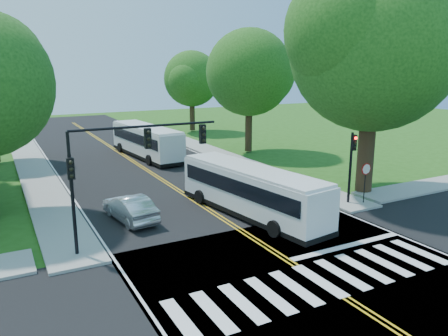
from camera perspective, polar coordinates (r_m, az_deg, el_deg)
ground at (r=18.93m, az=11.32°, el=-13.64°), size 140.00×140.00×0.00m
road at (r=33.86m, az=-8.27°, el=-1.44°), size 14.00×96.00×0.01m
cross_road at (r=18.93m, az=11.32°, el=-13.62°), size 60.00×12.00×0.01m
center_line at (r=37.55m, az=-10.36°, el=-0.06°), size 0.36×70.00×0.01m
edge_line_w at (r=36.15m, az=-20.66°, el=-1.21°), size 0.12×70.00×0.01m
edge_line_e at (r=40.07m, az=-1.08°, el=0.99°), size 0.12×70.00×0.01m
crosswalk at (r=18.59m, az=12.32°, el=-14.16°), size 12.60×3.00×0.01m
stop_bar at (r=22.16m, az=15.80°, el=-9.75°), size 6.60×0.40×0.01m
sidewalk_nw at (r=38.91m, az=-23.45°, el=-0.39°), size 2.60×40.00×0.15m
sidewalk_ne at (r=43.34m, az=-1.11°, el=2.00°), size 2.60×40.00×0.15m
tree_ne_big at (r=30.36m, az=18.97°, el=14.67°), size 10.80×10.80×14.91m
tree_east_mid at (r=43.21m, az=3.33°, el=12.34°), size 8.40×8.40×11.93m
tree_east_far at (r=57.90m, az=-4.25°, el=11.54°), size 7.20×7.20×10.34m
signal_nw at (r=20.41m, az=-12.98°, el=1.30°), size 7.15×0.46×5.66m
signal_ne at (r=27.79m, az=16.33°, el=1.22°), size 0.30×0.46×4.40m
stop_sign at (r=28.23m, az=18.03°, el=-0.65°), size 0.76×0.08×2.53m
bus_lead at (r=25.15m, az=3.52°, el=-2.92°), size 3.92×11.15×2.82m
bus_follow at (r=42.02m, az=-10.14°, el=3.52°), size 3.51×11.64×2.97m
hatchback at (r=24.99m, az=-12.18°, el=-5.12°), size 2.12×4.62×1.47m
suv at (r=32.25m, az=3.88°, el=-0.95°), size 3.45×4.75×1.20m
dark_sedan at (r=36.72m, az=-0.24°, el=0.86°), size 3.04×4.65×1.25m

